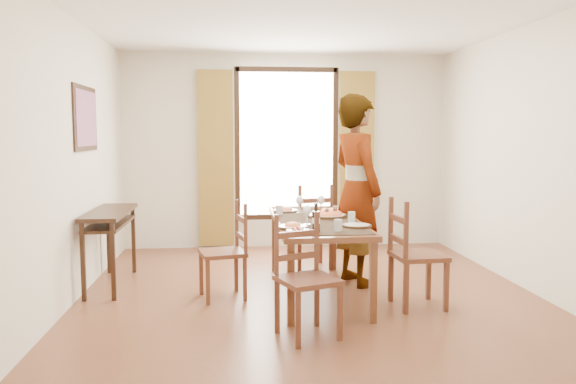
{
  "coord_description": "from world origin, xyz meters",
  "views": [
    {
      "loc": [
        -0.73,
        -5.34,
        1.6
      ],
      "look_at": [
        -0.18,
        0.35,
        1.0
      ],
      "focal_mm": 35.0,
      "sensor_mm": 36.0,
      "label": 1
    }
  ],
  "objects": [
    {
      "name": "dining_table",
      "position": [
        0.08,
        0.13,
        0.69
      ],
      "size": [
        0.82,
        2.01,
        0.76
      ],
      "color": "brown",
      "rests_on": "ground"
    },
    {
      "name": "chair_south",
      "position": [
        -0.17,
        -1.05,
        0.45
      ],
      "size": [
        0.55,
        0.55,
        0.96
      ],
      "rotation": [
        0.0,
        0.0,
        0.37
      ],
      "color": "#5B2E1E",
      "rests_on": "ground"
    },
    {
      "name": "plate_nw",
      "position": [
        -0.18,
        0.65,
        0.78
      ],
      "size": [
        0.27,
        0.27,
        0.05
      ],
      "primitive_type": null,
      "color": "silver",
      "rests_on": "dining_table"
    },
    {
      "name": "caprese_plate",
      "position": [
        -0.19,
        -0.6,
        0.78
      ],
      "size": [
        0.2,
        0.2,
        0.04
      ],
      "primitive_type": null,
      "color": "silver",
      "rests_on": "dining_table"
    },
    {
      "name": "tumbler_b",
      "position": [
        -0.27,
        0.43,
        0.81
      ],
      "size": [
        0.07,
        0.07,
        0.1
      ],
      "primitive_type": "cylinder",
      "color": "silver",
      "rests_on": "dining_table"
    },
    {
      "name": "wine_bottle",
      "position": [
        -0.03,
        -0.63,
        0.88
      ],
      "size": [
        0.07,
        0.07,
        0.25
      ],
      "primitive_type": null,
      "color": "black",
      "rests_on": "dining_table"
    },
    {
      "name": "wine_glass_b",
      "position": [
        0.19,
        0.54,
        0.85
      ],
      "size": [
        0.08,
        0.08,
        0.18
      ],
      "primitive_type": null,
      "color": "white",
      "rests_on": "dining_table"
    },
    {
      "name": "plate_se",
      "position": [
        0.37,
        -0.39,
        0.78
      ],
      "size": [
        0.27,
        0.27,
        0.05
      ],
      "primitive_type": null,
      "color": "silver",
      "rests_on": "dining_table"
    },
    {
      "name": "plate_sw",
      "position": [
        -0.21,
        -0.4,
        0.78
      ],
      "size": [
        0.27,
        0.27,
        0.05
      ],
      "primitive_type": null,
      "color": "silver",
      "rests_on": "dining_table"
    },
    {
      "name": "chair_west",
      "position": [
        -0.82,
        0.05,
        0.44
      ],
      "size": [
        0.5,
        0.5,
        0.94
      ],
      "rotation": [
        0.0,
        0.0,
        -1.34
      ],
      "color": "#5B2E1E",
      "rests_on": "ground"
    },
    {
      "name": "ground",
      "position": [
        0.0,
        0.0,
        0.0
      ],
      "size": [
        5.0,
        5.0,
        0.0
      ],
      "primitive_type": "plane",
      "color": "#4F2718",
      "rests_on": "ground"
    },
    {
      "name": "plate_ne",
      "position": [
        0.33,
        0.65,
        0.78
      ],
      "size": [
        0.27,
        0.27,
        0.05
      ],
      "primitive_type": null,
      "color": "silver",
      "rests_on": "dining_table"
    },
    {
      "name": "chair_north",
      "position": [
        0.18,
        1.17,
        0.47
      ],
      "size": [
        0.51,
        0.51,
        1.01
      ],
      "rotation": [
        0.0,
        0.0,
        3.31
      ],
      "color": "#5B2E1E",
      "rests_on": "ground"
    },
    {
      "name": "pasta_platter",
      "position": [
        0.21,
        0.23,
        0.81
      ],
      "size": [
        0.4,
        0.4,
        0.1
      ],
      "primitive_type": null,
      "color": "red",
      "rests_on": "dining_table"
    },
    {
      "name": "wine_glass_a",
      "position": [
        -0.06,
        -0.25,
        0.85
      ],
      "size": [
        0.08,
        0.08,
        0.18
      ],
      "primitive_type": null,
      "color": "white",
      "rests_on": "dining_table"
    },
    {
      "name": "room_shell",
      "position": [
        -0.0,
        0.13,
        1.54
      ],
      "size": [
        4.6,
        5.1,
        2.74
      ],
      "color": "beige",
      "rests_on": "ground"
    },
    {
      "name": "console_table",
      "position": [
        -2.03,
        0.6,
        0.68
      ],
      "size": [
        0.38,
        1.2,
        0.8
      ],
      "color": "#341E11",
      "rests_on": "ground"
    },
    {
      "name": "chair_east",
      "position": [
        0.91,
        -0.41,
        0.47
      ],
      "size": [
        0.48,
        0.48,
        1.01
      ],
      "rotation": [
        0.0,
        0.0,
        1.65
      ],
      "color": "#5B2E1E",
      "rests_on": "ground"
    },
    {
      "name": "tumbler_a",
      "position": [
        0.38,
        -0.14,
        0.81
      ],
      "size": [
        0.07,
        0.07,
        0.1
      ],
      "primitive_type": "cylinder",
      "color": "silver",
      "rests_on": "dining_table"
    },
    {
      "name": "tumbler_c",
      "position": [
        0.16,
        -0.6,
        0.81
      ],
      "size": [
        0.07,
        0.07,
        0.1
      ],
      "primitive_type": "cylinder",
      "color": "silver",
      "rests_on": "dining_table"
    },
    {
      "name": "wine_glass_c",
      "position": [
        -0.04,
        0.53,
        0.85
      ],
      "size": [
        0.08,
        0.08,
        0.18
      ],
      "primitive_type": null,
      "color": "white",
      "rests_on": "dining_table"
    },
    {
      "name": "man",
      "position": [
        0.56,
        0.46,
        1.0
      ],
      "size": [
        1.02,
        0.92,
        2.01
      ],
      "primitive_type": "imported",
      "rotation": [
        0.0,
        0.0,
        1.89
      ],
      "color": "gray",
      "rests_on": "ground"
    }
  ]
}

